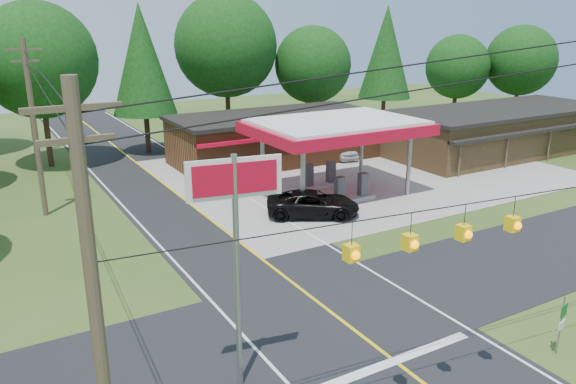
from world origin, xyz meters
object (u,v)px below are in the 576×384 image
big_stop_sign (236,217)px  gas_canopy (336,129)px  sedan_car (340,149)px  suv_car (313,204)px

big_stop_sign → gas_canopy: bearing=47.3°
gas_canopy → sedan_car: bearing=53.0°
gas_canopy → suv_car: bearing=-140.2°
gas_canopy → suv_car: gas_canopy is taller
gas_canopy → big_stop_sign: bearing=-132.7°
sedan_car → suv_car: bearing=-121.5°
big_stop_sign → suv_car: bearing=49.4°
suv_car → sedan_car: suv_car is taller
suv_car → sedan_car: bearing=-11.4°
gas_canopy → sedan_car: size_ratio=2.49×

